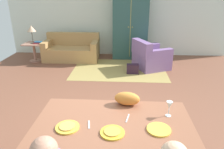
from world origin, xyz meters
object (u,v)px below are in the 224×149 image
at_px(dining_table, 113,128).
at_px(wine_glass, 169,106).
at_px(book_upper, 38,42).
at_px(table_lamp, 31,29).
at_px(plate_near_woman, 159,129).
at_px(handbag, 133,69).
at_px(couch, 72,50).
at_px(armchair, 150,57).
at_px(side_table, 34,50).
at_px(cat, 127,99).
at_px(armoire, 130,26).
at_px(plate_near_man, 67,127).
at_px(plate_near_child, 112,133).
at_px(book_lower, 37,43).

height_order(dining_table, wine_glass, wine_glass).
relative_size(dining_table, book_upper, 7.88).
bearing_deg(table_lamp, plate_near_woman, -54.23).
distance_m(wine_glass, handbag, 3.36).
distance_m(couch, table_lamp, 1.36).
relative_size(plate_near_woman, book_upper, 1.14).
height_order(armchair, side_table, armchair).
xyz_separation_m(wine_glass, table_lamp, (-3.35, 4.16, 0.12)).
bearing_deg(cat, wine_glass, -18.11).
xyz_separation_m(cat, armoire, (0.12, 4.53, 0.20)).
bearing_deg(book_upper, wine_glass, -52.57).
bearing_deg(handbag, wine_glass, -84.90).
distance_m(table_lamp, handbag, 3.30).
relative_size(armchair, armoire, 0.54).
xyz_separation_m(cat, handbag, (0.18, 3.03, -0.71)).
height_order(plate_near_woman, couch, couch).
xyz_separation_m(wine_glass, armchair, (0.21, 3.74, -0.57)).
height_order(plate_near_man, plate_near_woman, same).
distance_m(plate_near_man, plate_near_child, 0.48).
distance_m(plate_near_child, cat, 0.61).
relative_size(wine_glass, armoire, 0.09).
bearing_deg(plate_near_woman, book_upper, 124.36).
bearing_deg(couch, plate_near_man, -76.73).
bearing_deg(armchair, side_table, 173.22).
bearing_deg(side_table, plate_near_child, -58.95).
bearing_deg(couch, armchair, -15.69).
xyz_separation_m(wine_glass, handbag, (-0.29, 3.26, -0.76)).
xyz_separation_m(armoire, side_table, (-2.99, -0.60, -0.67)).
distance_m(plate_near_child, handbag, 3.69).
relative_size(armchair, table_lamp, 2.11).
relative_size(plate_near_child, armoire, 0.12).
bearing_deg(side_table, book_upper, -0.18).
xyz_separation_m(side_table, book_lower, (0.15, -0.04, 0.22)).
bearing_deg(book_upper, handbag, -17.28).
bearing_deg(plate_near_child, couch, 108.40).
xyz_separation_m(dining_table, couch, (-1.59, 4.60, -0.39)).
distance_m(dining_table, armoire, 4.96).
xyz_separation_m(wine_glass, cat, (-0.47, 0.23, -0.05)).
relative_size(wine_glass, handbag, 0.58).
bearing_deg(dining_table, armchair, 77.98).
relative_size(cat, armchair, 0.28).
height_order(wine_glass, cat, wine_glass).
distance_m(armchair, book_upper, 3.43).
xyz_separation_m(dining_table, cat, (0.15, 0.41, 0.15)).
relative_size(plate_near_woman, side_table, 0.43).
height_order(dining_table, couch, couch).
bearing_deg(plate_near_child, dining_table, 90.00).
bearing_deg(side_table, table_lamp, 0.00).
bearing_deg(cat, dining_table, -102.22).
bearing_deg(book_upper, plate_near_man, -64.97).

